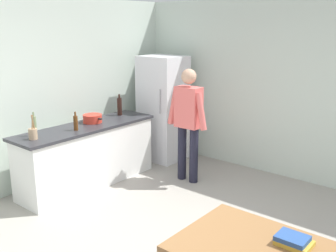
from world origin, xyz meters
TOP-DOWN VIEW (x-y plane):
  - wall_back at (0.00, 3.00)m, footprint 6.40×0.12m
  - wall_left at (-2.60, 0.20)m, footprint 0.12×5.60m
  - kitchen_counter at (-2.00, 0.80)m, footprint 0.64×2.20m
  - refrigerator at (-1.90, 2.40)m, footprint 0.70×0.67m
  - person at (-0.95, 1.85)m, footprint 0.70×0.22m
  - cooking_pot at (-2.07, 0.98)m, footprint 0.40×0.28m
  - utensil_jar at (-1.97, -0.07)m, footprint 0.11×0.11m
  - bottle_beer_brown at (-1.91, 0.55)m, footprint 0.06×0.06m
  - bottle_wine_dark at (-2.11, 1.57)m, footprint 0.08×0.08m
  - bottle_vinegar_tall at (-2.10, 0.03)m, footprint 0.06×0.06m
  - book_stack at (1.47, -0.10)m, footprint 0.25×0.19m

SIDE VIEW (x-z plane):
  - kitchen_counter at x=-2.00m, z-range 0.00..0.90m
  - book_stack at x=1.47m, z-range 0.75..0.82m
  - refrigerator at x=-1.90m, z-range 0.00..1.80m
  - cooking_pot at x=-2.07m, z-range 0.90..1.02m
  - person at x=-0.95m, z-range 0.13..1.83m
  - utensil_jar at x=-1.97m, z-range 0.82..1.14m
  - bottle_beer_brown at x=-1.91m, z-range 0.88..1.14m
  - bottle_vinegar_tall at x=-2.10m, z-range 0.88..1.20m
  - bottle_wine_dark at x=-2.11m, z-range 0.88..1.22m
  - wall_back at x=0.00m, z-range 0.00..2.70m
  - wall_left at x=-2.60m, z-range 0.00..2.70m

